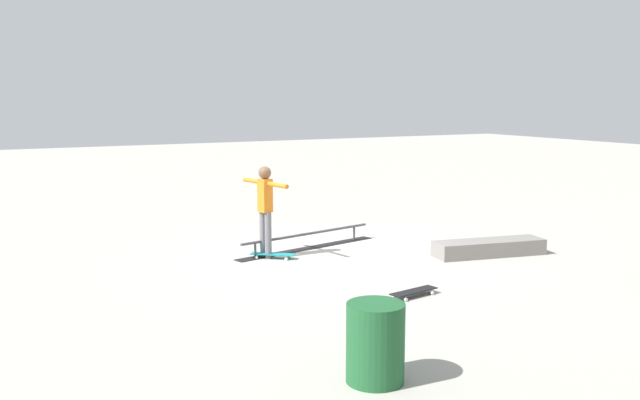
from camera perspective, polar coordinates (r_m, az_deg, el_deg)
ground_plane at (r=12.95m, az=1.65°, el=-4.45°), size 60.00×60.00×0.00m
grind_rail at (r=13.44m, az=-1.01°, el=-3.38°), size 3.18×0.93×0.31m
skate_ledge at (r=13.24m, az=13.43°, el=-3.76°), size 2.13×0.93×0.28m
skater_main at (r=12.61m, az=-4.43°, el=-0.40°), size 0.32×1.32×1.64m
skateboard_main at (r=12.69m, az=-3.82°, el=-4.39°), size 0.74×0.66×0.09m
loose_skateboard_black at (r=10.42m, az=7.55°, el=-7.31°), size 0.82×0.36×0.09m
trash_bin at (r=7.32m, az=4.48°, el=-11.38°), size 0.60×0.60×0.82m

